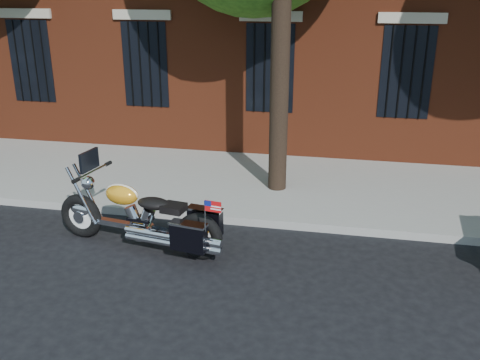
# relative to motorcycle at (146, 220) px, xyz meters

# --- Properties ---
(ground) EXTENTS (120.00, 120.00, 0.00)m
(ground) POSITION_rel_motorcycle_xyz_m (1.23, -0.13, -0.52)
(ground) COLOR black
(ground) RESTS_ON ground
(curb) EXTENTS (40.00, 0.16, 0.15)m
(curb) POSITION_rel_motorcycle_xyz_m (1.23, 1.25, -0.45)
(curb) COLOR gray
(curb) RESTS_ON ground
(sidewalk) EXTENTS (40.00, 3.60, 0.15)m
(sidewalk) POSITION_rel_motorcycle_xyz_m (1.23, 3.13, -0.45)
(sidewalk) COLOR gray
(sidewalk) RESTS_ON ground
(motorcycle) EXTENTS (2.99, 1.18, 1.55)m
(motorcycle) POSITION_rel_motorcycle_xyz_m (0.00, 0.00, 0.00)
(motorcycle) COLOR black
(motorcycle) RESTS_ON ground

